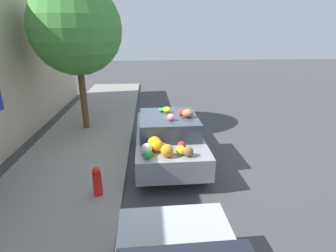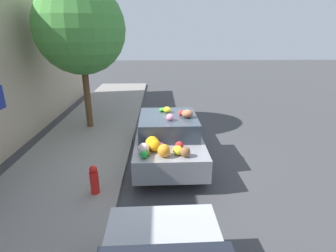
# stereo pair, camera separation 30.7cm
# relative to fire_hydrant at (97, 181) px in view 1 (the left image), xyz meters

# --- Properties ---
(ground_plane) EXTENTS (60.00, 60.00, 0.00)m
(ground_plane) POSITION_rel_fire_hydrant_xyz_m (1.91, -1.65, -0.46)
(ground_plane) COLOR #424244
(sidewalk_curb) EXTENTS (24.00, 3.20, 0.11)m
(sidewalk_curb) POSITION_rel_fire_hydrant_xyz_m (1.91, 1.05, -0.40)
(sidewalk_curb) COLOR gray
(sidewalk_curb) RESTS_ON ground
(street_tree) EXTENTS (3.19, 3.19, 5.24)m
(street_tree) POSITION_rel_fire_hydrant_xyz_m (4.64, 1.26, 3.29)
(street_tree) COLOR brown
(street_tree) RESTS_ON sidewalk_curb
(fire_hydrant) EXTENTS (0.20, 0.20, 0.70)m
(fire_hydrant) POSITION_rel_fire_hydrant_xyz_m (0.00, 0.00, 0.00)
(fire_hydrant) COLOR red
(fire_hydrant) RESTS_ON sidewalk_curb
(art_car) EXTENTS (4.01, 1.90, 1.63)m
(art_car) POSITION_rel_fire_hydrant_xyz_m (1.83, -1.74, 0.29)
(art_car) COLOR gray
(art_car) RESTS_ON ground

